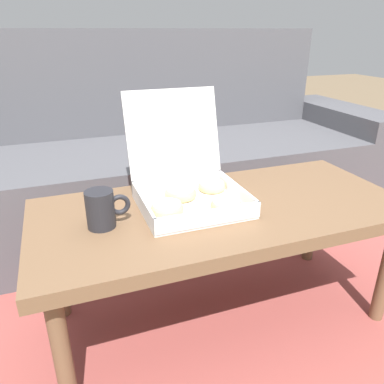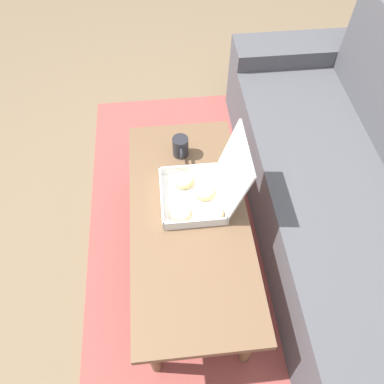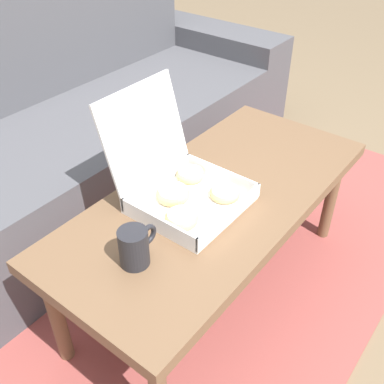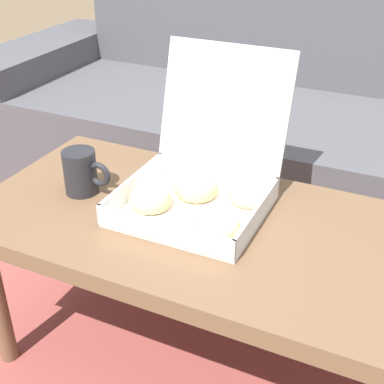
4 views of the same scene
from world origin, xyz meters
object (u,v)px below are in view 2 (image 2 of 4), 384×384
Objects in this scene: couch at (363,215)px; coffee_mug at (181,147)px; coffee_table at (189,222)px; pastry_box at (202,191)px.

coffee_mug is (-0.36, -0.82, 0.17)m from couch.
pastry_box is at bearing 143.14° from coffee_table.
couch reaches higher than coffee_mug.
coffee_mug reaches higher than coffee_table.
couch is 0.78m from pastry_box.
coffee_mug is at bearing -165.20° from pastry_box.
coffee_mug is (-0.27, -0.07, -0.00)m from pastry_box.
coffee_mug is at bearing -113.37° from couch.
pastry_box is 0.28m from coffee_mug.
coffee_mug is (-0.36, -0.01, 0.10)m from coffee_table.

